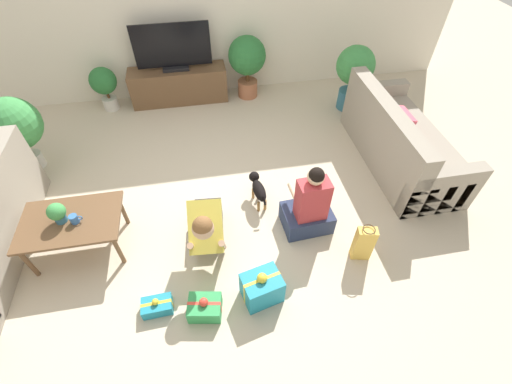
# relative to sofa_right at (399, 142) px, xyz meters

# --- Properties ---
(ground_plane) EXTENTS (16.00, 16.00, 0.00)m
(ground_plane) POSITION_rel_sofa_right_xyz_m (-2.42, -0.34, -0.31)
(ground_plane) COLOR beige
(wall_back) EXTENTS (8.40, 0.06, 2.60)m
(wall_back) POSITION_rel_sofa_right_xyz_m (-2.42, 2.29, 0.99)
(wall_back) COLOR silver
(wall_back) RESTS_ON ground_plane
(sofa_right) EXTENTS (0.86, 1.97, 0.87)m
(sofa_right) POSITION_rel_sofa_right_xyz_m (0.00, 0.00, 0.00)
(sofa_right) COLOR gray
(sofa_right) RESTS_ON ground_plane
(coffee_table) EXTENTS (0.96, 0.64, 0.46)m
(coffee_table) POSITION_rel_sofa_right_xyz_m (-3.86, -0.73, 0.10)
(coffee_table) COLOR brown
(coffee_table) RESTS_ON ground_plane
(tv_console) EXTENTS (1.50, 0.40, 0.54)m
(tv_console) POSITION_rel_sofa_right_xyz_m (-2.76, 2.02, -0.04)
(tv_console) COLOR brown
(tv_console) RESTS_ON ground_plane
(tv) EXTENTS (1.13, 0.20, 0.68)m
(tv) POSITION_rel_sofa_right_xyz_m (-2.76, 2.02, 0.54)
(tv) COLOR black
(tv) RESTS_ON tv_console
(potted_plant_back_left) EXTENTS (0.40, 0.40, 0.68)m
(potted_plant_back_left) POSITION_rel_sofa_right_xyz_m (-3.86, 1.97, 0.12)
(potted_plant_back_left) COLOR beige
(potted_plant_back_left) RESTS_ON ground_plane
(potted_plant_back_right) EXTENTS (0.58, 0.58, 0.98)m
(potted_plant_back_right) POSITION_rel_sofa_right_xyz_m (-1.66, 1.97, 0.31)
(potted_plant_back_right) COLOR #A36042
(potted_plant_back_right) RESTS_ON ground_plane
(potted_plant_corner_right) EXTENTS (0.56, 0.56, 0.99)m
(potted_plant_corner_right) POSITION_rel_sofa_right_xyz_m (-0.15, 1.33, 0.31)
(potted_plant_corner_right) COLOR #336B84
(potted_plant_corner_right) RESTS_ON ground_plane
(potted_plant_corner_left) EXTENTS (0.64, 0.64, 0.98)m
(potted_plant_corner_left) POSITION_rel_sofa_right_xyz_m (-4.69, 0.75, 0.33)
(potted_plant_corner_left) COLOR beige
(potted_plant_corner_left) RESTS_ON ground_plane
(person_kneeling) EXTENTS (0.38, 0.82, 0.79)m
(person_kneeling) POSITION_rel_sofa_right_xyz_m (-2.55, -0.95, 0.04)
(person_kneeling) COLOR #23232D
(person_kneeling) RESTS_ON ground_plane
(person_sitting) EXTENTS (0.54, 0.50, 0.91)m
(person_sitting) POSITION_rel_sofa_right_xyz_m (-1.46, -0.88, 0.01)
(person_sitting) COLOR #283351
(person_sitting) RESTS_ON ground_plane
(dog) EXTENTS (0.17, 0.51, 0.32)m
(dog) POSITION_rel_sofa_right_xyz_m (-1.92, -0.40, -0.09)
(dog) COLOR black
(dog) RESTS_ON ground_plane
(gift_box_a) EXTENTS (0.33, 0.28, 0.24)m
(gift_box_a) POSITION_rel_sofa_right_xyz_m (-2.65, -1.68, -0.22)
(gift_box_a) COLOR #2D934C
(gift_box_a) RESTS_ON ground_plane
(gift_box_b) EXTENTS (0.40, 0.34, 0.39)m
(gift_box_b) POSITION_rel_sofa_right_xyz_m (-2.11, -1.62, -0.15)
(gift_box_b) COLOR teal
(gift_box_b) RESTS_ON ground_plane
(gift_box_c) EXTENTS (0.28, 0.18, 0.18)m
(gift_box_c) POSITION_rel_sofa_right_xyz_m (-3.09, -1.57, -0.24)
(gift_box_c) COLOR teal
(gift_box_c) RESTS_ON ground_plane
(gift_bag_a) EXTENTS (0.21, 0.15, 0.46)m
(gift_bag_a) POSITION_rel_sofa_right_xyz_m (-1.02, -1.35, -0.09)
(gift_bag_a) COLOR #E5B74C
(gift_bag_a) RESTS_ON ground_plane
(mug) EXTENTS (0.12, 0.08, 0.09)m
(mug) POSITION_rel_sofa_right_xyz_m (-3.79, -0.76, 0.20)
(mug) COLOR #386BAD
(mug) RESTS_ON coffee_table
(tabletop_plant) EXTENTS (0.17, 0.17, 0.22)m
(tabletop_plant) POSITION_rel_sofa_right_xyz_m (-3.92, -0.72, 0.27)
(tabletop_plant) COLOR #336B84
(tabletop_plant) RESTS_ON coffee_table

